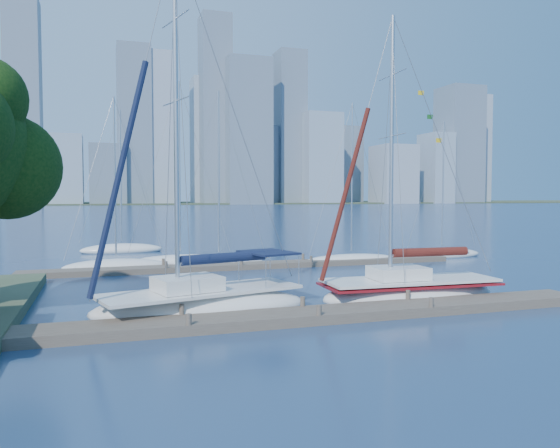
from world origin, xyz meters
name	(u,v)px	position (x,y,z in m)	size (l,w,h in m)	color
ground	(310,320)	(0.00, 0.00, 0.00)	(700.00, 700.00, 0.00)	navy
near_dock	(310,316)	(0.00, 0.00, 0.20)	(26.00, 2.00, 0.40)	#4E4339
far_dock	(253,265)	(2.00, 16.00, 0.18)	(30.00, 1.80, 0.36)	#4E4339
far_shore	(115,204)	(0.00, 320.00, 0.00)	(800.00, 100.00, 1.50)	#38472D
sailboat_navy	(202,287)	(-3.97, 2.35, 1.20)	(9.56, 5.22, 15.72)	silver
sailboat_maroon	(410,279)	(5.97, 2.36, 1.04)	(9.05, 3.27, 13.88)	silver
bg_boat_0	(116,266)	(-7.00, 17.89, 0.26)	(7.29, 4.79, 11.90)	silver
bg_boat_1	(180,261)	(-2.51, 19.40, 0.26)	(7.36, 2.22, 13.48)	silver
bg_boat_2	(219,262)	(-0.01, 17.73, 0.27)	(6.86, 4.10, 12.66)	silver
bg_boat_4	(351,260)	(9.77, 16.60, 0.23)	(7.71, 3.46, 12.11)	silver
bg_boat_5	(442,254)	(18.40, 17.69, 0.24)	(7.22, 2.92, 11.33)	silver
bg_boat_6	(122,249)	(-6.25, 29.60, 0.27)	(7.22, 3.00, 12.83)	silver
skyline	(149,141)	(17.99, 290.36, 34.92)	(502.74, 51.31, 106.72)	#8598AC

